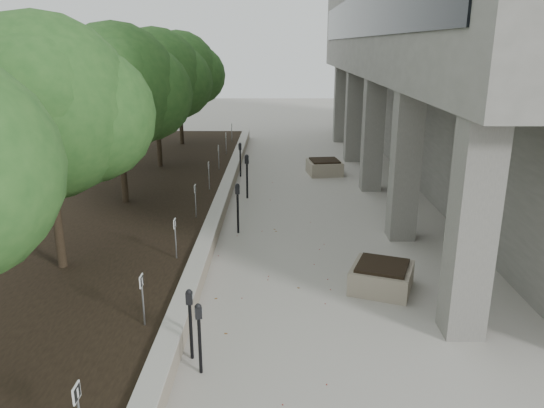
{
  "coord_description": "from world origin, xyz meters",
  "views": [
    {
      "loc": [
        -0.0,
        -7.61,
        5.14
      ],
      "look_at": [
        -0.16,
        5.74,
        1.03
      ],
      "focal_mm": 34.3,
      "sensor_mm": 36.0,
      "label": 1
    }
  ],
  "objects_px": {
    "parking_meter_4": "(247,177)",
    "crabapple_tree_3": "(118,115)",
    "crabapple_tree_2": "(48,146)",
    "parking_meter_2": "(191,324)",
    "planter_front": "(382,277)",
    "crabapple_tree_5": "(179,88)",
    "parking_meter_1": "(200,339)",
    "parking_meter_3": "(238,208)",
    "crabapple_tree_4": "(156,98)",
    "planter_back": "(324,167)",
    "parking_meter_5": "(240,160)"
  },
  "relations": [
    {
      "from": "parking_meter_4",
      "to": "planter_back",
      "type": "height_order",
      "value": "parking_meter_4"
    },
    {
      "from": "parking_meter_3",
      "to": "parking_meter_5",
      "type": "xyz_separation_m",
      "value": [
        -0.39,
        6.59,
        -0.03
      ]
    },
    {
      "from": "crabapple_tree_5",
      "to": "parking_meter_1",
      "type": "height_order",
      "value": "crabapple_tree_5"
    },
    {
      "from": "parking_meter_1",
      "to": "crabapple_tree_4",
      "type": "bearing_deg",
      "value": 89.06
    },
    {
      "from": "crabapple_tree_3",
      "to": "planter_front",
      "type": "xyz_separation_m",
      "value": [
        7.07,
        -5.22,
        -2.83
      ]
    },
    {
      "from": "crabapple_tree_4",
      "to": "parking_meter_1",
      "type": "height_order",
      "value": "crabapple_tree_4"
    },
    {
      "from": "crabapple_tree_2",
      "to": "crabapple_tree_3",
      "type": "bearing_deg",
      "value": 90.0
    },
    {
      "from": "crabapple_tree_3",
      "to": "parking_meter_2",
      "type": "relative_size",
      "value": 4.18
    },
    {
      "from": "parking_meter_5",
      "to": "crabapple_tree_3",
      "type": "bearing_deg",
      "value": -122.78
    },
    {
      "from": "crabapple_tree_4",
      "to": "parking_meter_1",
      "type": "relative_size",
      "value": 4.33
    },
    {
      "from": "crabapple_tree_3",
      "to": "parking_meter_5",
      "type": "bearing_deg",
      "value": 56.12
    },
    {
      "from": "crabapple_tree_2",
      "to": "parking_meter_1",
      "type": "bearing_deg",
      "value": -43.04
    },
    {
      "from": "crabapple_tree_5",
      "to": "crabapple_tree_2",
      "type": "bearing_deg",
      "value": -90.0
    },
    {
      "from": "crabapple_tree_3",
      "to": "crabapple_tree_4",
      "type": "xyz_separation_m",
      "value": [
        0.0,
        5.0,
        0.0
      ]
    },
    {
      "from": "crabapple_tree_3",
      "to": "planter_front",
      "type": "relative_size",
      "value": 4.35
    },
    {
      "from": "parking_meter_3",
      "to": "planter_front",
      "type": "distance_m",
      "value": 4.9
    },
    {
      "from": "crabapple_tree_2",
      "to": "crabapple_tree_5",
      "type": "height_order",
      "value": "same"
    },
    {
      "from": "crabapple_tree_4",
      "to": "parking_meter_5",
      "type": "relative_size",
      "value": 3.89
    },
    {
      "from": "planter_front",
      "to": "planter_back",
      "type": "height_order",
      "value": "planter_back"
    },
    {
      "from": "parking_meter_2",
      "to": "crabapple_tree_5",
      "type": "bearing_deg",
      "value": 100.39
    },
    {
      "from": "crabapple_tree_2",
      "to": "parking_meter_1",
      "type": "height_order",
      "value": "crabapple_tree_2"
    },
    {
      "from": "parking_meter_5",
      "to": "parking_meter_4",
      "type": "bearing_deg",
      "value": -80.58
    },
    {
      "from": "crabapple_tree_2",
      "to": "parking_meter_2",
      "type": "height_order",
      "value": "crabapple_tree_2"
    },
    {
      "from": "parking_meter_1",
      "to": "planter_front",
      "type": "bearing_deg",
      "value": 25.43
    },
    {
      "from": "crabapple_tree_3",
      "to": "planter_back",
      "type": "height_order",
      "value": "crabapple_tree_3"
    },
    {
      "from": "crabapple_tree_3",
      "to": "crabapple_tree_5",
      "type": "height_order",
      "value": "same"
    },
    {
      "from": "crabapple_tree_2",
      "to": "parking_meter_2",
      "type": "bearing_deg",
      "value": -41.06
    },
    {
      "from": "parking_meter_1",
      "to": "parking_meter_3",
      "type": "relative_size",
      "value": 0.86
    },
    {
      "from": "crabapple_tree_2",
      "to": "crabapple_tree_4",
      "type": "xyz_separation_m",
      "value": [
        0.0,
        10.0,
        0.0
      ]
    },
    {
      "from": "crabapple_tree_5",
      "to": "planter_front",
      "type": "bearing_deg",
      "value": -65.08
    },
    {
      "from": "parking_meter_4",
      "to": "parking_meter_5",
      "type": "height_order",
      "value": "parking_meter_4"
    },
    {
      "from": "parking_meter_3",
      "to": "parking_meter_5",
      "type": "bearing_deg",
      "value": 95.51
    },
    {
      "from": "crabapple_tree_2",
      "to": "parking_meter_3",
      "type": "xyz_separation_m",
      "value": [
        3.67,
        3.28,
        -2.39
      ]
    },
    {
      "from": "parking_meter_1",
      "to": "planter_front",
      "type": "height_order",
      "value": "parking_meter_1"
    },
    {
      "from": "crabapple_tree_5",
      "to": "crabapple_tree_4",
      "type": "bearing_deg",
      "value": -90.0
    },
    {
      "from": "crabapple_tree_2",
      "to": "crabapple_tree_5",
      "type": "distance_m",
      "value": 15.0
    },
    {
      "from": "parking_meter_3",
      "to": "planter_back",
      "type": "distance_m",
      "value": 7.69
    },
    {
      "from": "planter_back",
      "to": "parking_meter_5",
      "type": "bearing_deg",
      "value": -172.55
    },
    {
      "from": "crabapple_tree_2",
      "to": "parking_meter_1",
      "type": "distance_m",
      "value": 5.46
    },
    {
      "from": "parking_meter_2",
      "to": "parking_meter_3",
      "type": "xyz_separation_m",
      "value": [
        0.33,
        6.19,
        0.08
      ]
    },
    {
      "from": "crabapple_tree_5",
      "to": "parking_meter_4",
      "type": "relative_size",
      "value": 3.49
    },
    {
      "from": "parking_meter_1",
      "to": "parking_meter_3",
      "type": "bearing_deg",
      "value": 73.09
    },
    {
      "from": "parking_meter_2",
      "to": "planter_front",
      "type": "bearing_deg",
      "value": 35.59
    },
    {
      "from": "parking_meter_5",
      "to": "planter_front",
      "type": "relative_size",
      "value": 1.12
    },
    {
      "from": "parking_meter_5",
      "to": "planter_front",
      "type": "xyz_separation_m",
      "value": [
        3.8,
        -10.1,
        -0.41
      ]
    },
    {
      "from": "parking_meter_4",
      "to": "crabapple_tree_3",
      "type": "bearing_deg",
      "value": -145.0
    },
    {
      "from": "crabapple_tree_3",
      "to": "parking_meter_1",
      "type": "xyz_separation_m",
      "value": [
        3.55,
        -8.31,
        -2.49
      ]
    },
    {
      "from": "crabapple_tree_3",
      "to": "crabapple_tree_5",
      "type": "relative_size",
      "value": 1.0
    },
    {
      "from": "parking_meter_2",
      "to": "crabapple_tree_4",
      "type": "bearing_deg",
      "value": 104.33
    },
    {
      "from": "parking_meter_3",
      "to": "planter_front",
      "type": "xyz_separation_m",
      "value": [
        3.4,
        -3.5,
        -0.44
      ]
    }
  ]
}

